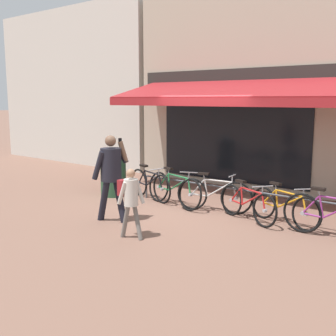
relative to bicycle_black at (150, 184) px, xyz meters
The scene contains 13 objects.
ground_plane 1.06m from the bicycle_black, ahead, with size 160.00×160.00×0.00m, color brown.
shop_front 4.98m from the bicycle_black, 68.07° to the left, with size 8.21×4.89×5.45m.
neighbour_building 8.32m from the bicycle_black, 144.66° to the left, with size 7.63×4.00×5.71m.
bike_rack_rail 2.18m from the bicycle_black, ahead, with size 4.81×0.04×0.57m.
bicycle_black is the anchor object (origin of this frame).
bicycle_green 0.83m from the bicycle_black, ahead, with size 1.81×0.54×0.88m.
bicycle_silver 1.82m from the bicycle_black, ahead, with size 1.66×0.64×0.85m.
bicycle_red 2.72m from the bicycle_black, ahead, with size 1.56×0.70×0.80m.
bicycle_orange 3.37m from the bicycle_black, ahead, with size 1.65×0.65×0.80m.
bicycle_purple 4.39m from the bicycle_black, ahead, with size 1.79×0.52×0.88m.
pedestrian_adult 2.07m from the bicycle_black, 72.01° to the right, with size 0.64×0.63×1.73m.
pedestrian_child 2.91m from the bicycle_black, 56.18° to the right, with size 0.50×0.34×1.25m.
litter_bin 1.06m from the bicycle_black, 166.80° to the right, with size 0.65×0.65×1.12m.
Camera 1 is at (5.53, -7.40, 2.41)m, focal length 45.00 mm.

